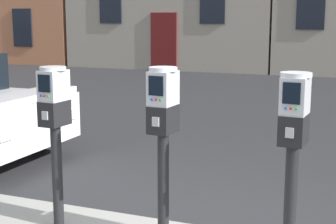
% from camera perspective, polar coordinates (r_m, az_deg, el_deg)
% --- Properties ---
extents(parking_meter_near_kerb, '(0.23, 0.26, 1.39)m').
position_cam_1_polar(parking_meter_near_kerb, '(4.39, -12.48, -0.67)').
color(parking_meter_near_kerb, black).
rests_on(parking_meter_near_kerb, sidewalk_slab).
extents(parking_meter_twin_adjacent, '(0.23, 0.26, 1.42)m').
position_cam_1_polar(parking_meter_twin_adjacent, '(3.92, -0.55, -1.41)').
color(parking_meter_twin_adjacent, black).
rests_on(parking_meter_twin_adjacent, sidewalk_slab).
extents(parking_meter_end_of_row, '(0.23, 0.26, 1.42)m').
position_cam_1_polar(parking_meter_end_of_row, '(3.67, 13.76, -2.56)').
color(parking_meter_end_of_row, black).
rests_on(parking_meter_end_of_row, sidewalk_slab).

